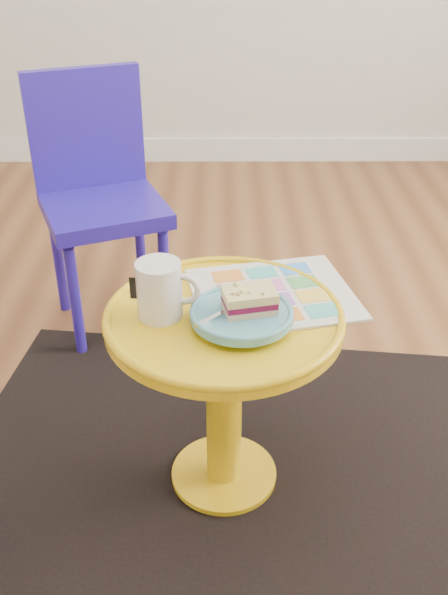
{
  "coord_description": "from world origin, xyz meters",
  "views": [
    {
      "loc": [
        0.25,
        -1.36,
        1.18
      ],
      "look_at": [
        0.25,
        -0.23,
        0.5
      ],
      "focal_mm": 40.0,
      "sensor_mm": 36.0,
      "label": 1
    }
  ],
  "objects_px": {
    "chair": "(98,186)",
    "newspaper": "(273,294)",
    "mug": "(161,288)",
    "plate": "(242,315)",
    "side_table": "(224,366)"
  },
  "relations": [
    {
      "from": "mug",
      "to": "plate",
      "type": "distance_m",
      "value": 0.17
    },
    {
      "from": "side_table",
      "to": "chair",
      "type": "relative_size",
      "value": 0.63
    },
    {
      "from": "chair",
      "to": "plate",
      "type": "height_order",
      "value": "chair"
    },
    {
      "from": "side_table",
      "to": "mug",
      "type": "distance_m",
      "value": 0.23
    },
    {
      "from": "side_table",
      "to": "plate",
      "type": "distance_m",
      "value": 0.16
    },
    {
      "from": "newspaper",
      "to": "plate",
      "type": "height_order",
      "value": "plate"
    },
    {
      "from": "chair",
      "to": "newspaper",
      "type": "distance_m",
      "value": 0.82
    },
    {
      "from": "mug",
      "to": "chair",
      "type": "bearing_deg",
      "value": 116.73
    },
    {
      "from": "mug",
      "to": "side_table",
      "type": "bearing_deg",
      "value": 9.46
    },
    {
      "from": "newspaper",
      "to": "mug",
      "type": "height_order",
      "value": "mug"
    },
    {
      "from": "chair",
      "to": "newspaper",
      "type": "height_order",
      "value": "chair"
    },
    {
      "from": "newspaper",
      "to": "plate",
      "type": "bearing_deg",
      "value": -134.9
    },
    {
      "from": "side_table",
      "to": "newspaper",
      "type": "bearing_deg",
      "value": 35.95
    },
    {
      "from": "plate",
      "to": "chair",
      "type": "bearing_deg",
      "value": 117.84
    },
    {
      "from": "chair",
      "to": "newspaper",
      "type": "bearing_deg",
      "value": -76.2
    }
  ]
}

